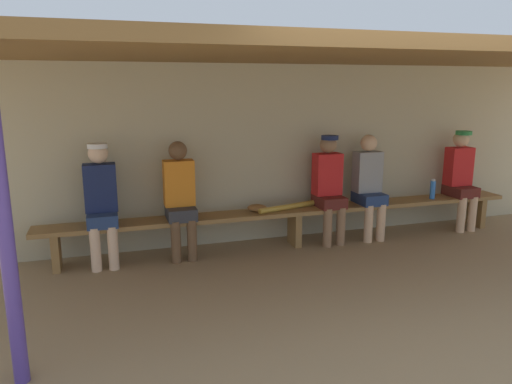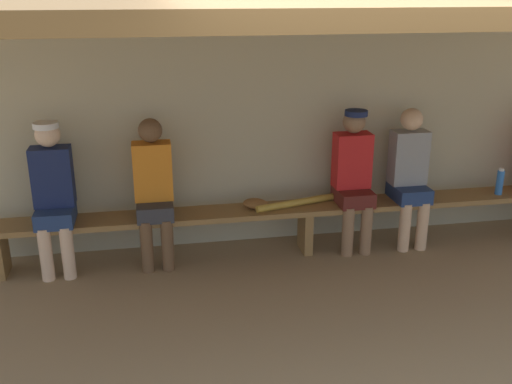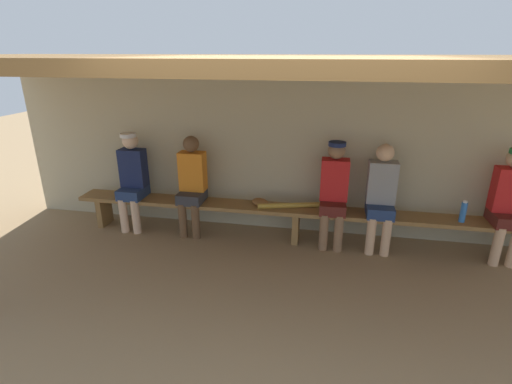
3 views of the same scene
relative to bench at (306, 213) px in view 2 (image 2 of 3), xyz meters
The scene contains 11 objects.
ground_plane 1.60m from the bench, 90.00° to the right, with size 24.00×24.00×0.00m, color #937754.
back_wall 0.84m from the bench, 90.00° to the left, with size 8.00×0.20×2.20m, color #B7AD8C.
dugout_roof 2.06m from the bench, 90.00° to the right, with size 8.00×2.80×0.12m, color brown.
bench is the anchor object (origin of this frame).
player_rightmost 1.07m from the bench, ahead, with size 0.34×0.42×1.34m.
player_in_blue 1.44m from the bench, behind, with size 0.34×0.42×1.34m.
player_in_white 0.58m from the bench, ahead, with size 0.34×0.42×1.34m.
player_leftmost 2.28m from the bench, behind, with size 0.34×0.42×1.34m.
water_bottle_blue 1.97m from the bench, ahead, with size 0.07×0.07×0.27m.
baseball_glove_tan 0.49m from the bench, behind, with size 0.24×0.17×0.09m, color brown.
baseball_bat 0.14m from the bench, behind, with size 0.07×0.07×0.81m, color #B28C33.
Camera 2 is at (-1.41, -3.47, 2.42)m, focal length 41.47 mm.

